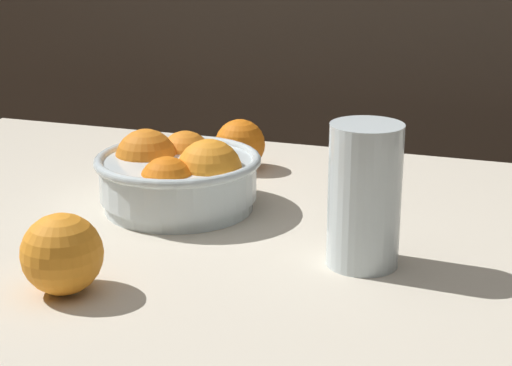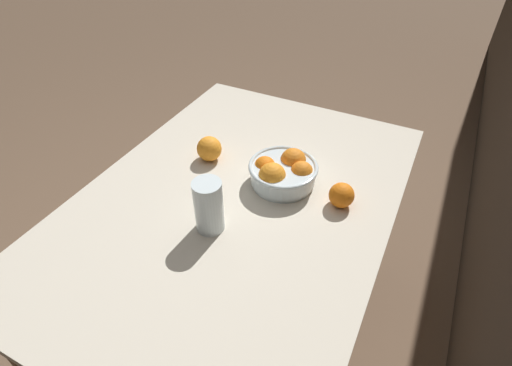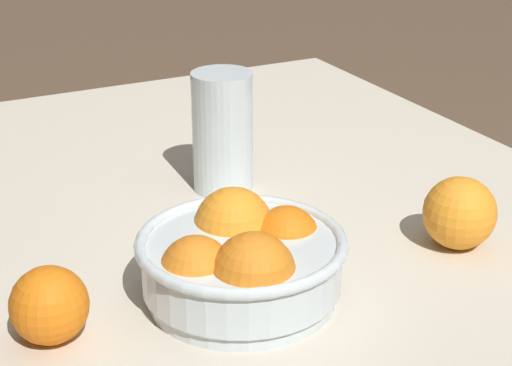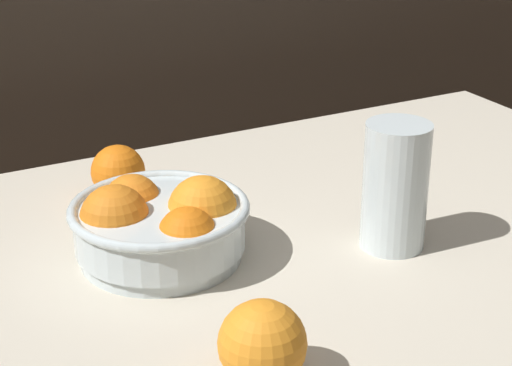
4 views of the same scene
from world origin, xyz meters
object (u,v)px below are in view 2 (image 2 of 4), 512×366
juice_glass (209,207)px  orange_loose_near_bowl (342,195)px  orange_loose_front (209,149)px  fruit_bowl (283,172)px

juice_glass → orange_loose_near_bowl: (-0.25, 0.29, -0.04)m
orange_loose_near_bowl → orange_loose_front: 0.46m
fruit_bowl → juice_glass: size_ratio=1.36×
juice_glass → orange_loose_front: size_ratio=1.89×
orange_loose_front → fruit_bowl: bearing=88.3°
fruit_bowl → orange_loose_front: size_ratio=2.56×
juice_glass → orange_loose_near_bowl: bearing=130.1°
fruit_bowl → juice_glass: juice_glass is taller
fruit_bowl → orange_loose_near_bowl: fruit_bowl is taller
juice_glass → orange_loose_front: bearing=-148.1°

